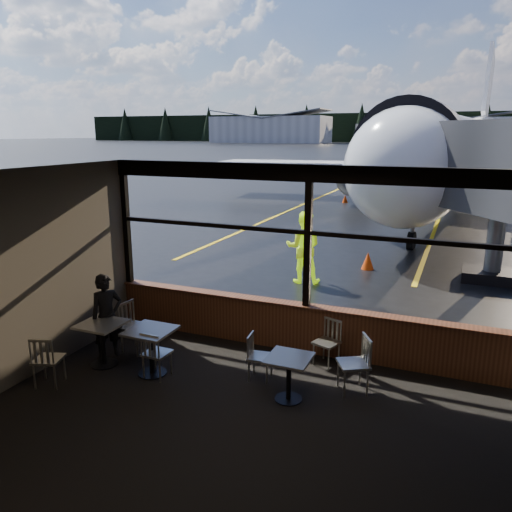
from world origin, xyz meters
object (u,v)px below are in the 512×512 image
Objects in this scene: cafe_table_near at (289,379)px; passenger at (107,316)px; jet_bridge at (511,197)px; cone_wing at (345,199)px; chair_mid_w at (136,328)px; cafe_table_left at (103,344)px; airliner at (464,106)px; chair_near_e at (353,365)px; chair_mid_s at (157,354)px; cafe_table_mid at (151,352)px; ground_crew at (303,247)px; chair_left_s at (48,360)px; chair_near_n at (327,343)px; cone_nose at (368,261)px; chair_near_w at (260,357)px.

cafe_table_near is 0.46× the size of passenger.
cone_wing is at bearing 116.45° from jet_bridge.
chair_mid_w is 0.59m from passenger.
cafe_table_left is at bearing -123.30° from passenger.
cafe_table_left is 1.72× the size of cone_wing.
airliner reaches higher than chair_near_e.
airliner is 41.68× the size of chair_mid_s.
airliner is at bearing 79.81° from cafe_table_mid.
cafe_table_near is at bearing 91.74° from ground_crew.
airliner is 25.46m from chair_left_s.
chair_mid_s reaches higher than chair_near_n.
chair_near_e reaches higher than cafe_table_near.
cone_nose is 14.84m from cone_wing.
chair_near_n is 1.59× the size of cone_nose.
chair_mid_w reaches higher than cafe_table_near.
airliner reaches higher than chair_left_s.
cafe_table_mid reaches higher than cone_wing.
passenger is at bearing 62.55° from chair_left_s.
ground_crew is (1.88, 5.92, 0.20)m from passenger.
chair_near_n is 0.42× the size of ground_crew.
passenger is 22.27m from cone_wing.
airliner is at bearing 77.50° from cafe_table_left.
cafe_table_near is 0.75× the size of chair_mid_w.
chair_near_n is (0.88, 0.95, 0.02)m from chair_near_w.
airliner is at bearing 82.31° from chair_mid_s.
chair_near_n is at bearing 33.55° from chair_mid_s.
ground_crew reaches higher than cone_wing.
airliner is at bearing -115.10° from ground_crew.
jet_bridge is at bearing 143.33° from chair_near_w.
cafe_table_near is at bearing -88.06° from cone_nose.
cafe_table_left is 2.83m from chair_near_w.
chair_mid_w is at bearing -97.00° from airliner.
cone_wing is at bearing 97.02° from chair_mid_s.
jet_bridge is at bearing -49.56° from chair_near_e.
passenger is 6.22m from ground_crew.
chair_near_n reaches higher than chair_near_w.
chair_left_s is at bearing 51.09° from chair_near_n.
chair_mid_s is at bearing -127.01° from jet_bridge.
chair_mid_s is at bearing 50.93° from chair_near_n.
airliner is 42.66× the size of chair_near_n.
airliner is at bearing -31.63° from chair_near_e.
cafe_table_near is 2.30m from chair_mid_s.
chair_near_w is at bearing -92.82° from cone_nose.
cone_nose is at bearing -20.76° from chair_near_e.
passenger reaches higher than chair_near_n.
chair_near_n is 3.55m from chair_mid_w.
chair_near_n is 1.80× the size of cone_wing.
cafe_table_mid is 0.41× the size of ground_crew.
chair_near_n is 4.68m from chair_left_s.
passenger reaches higher than chair_left_s.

